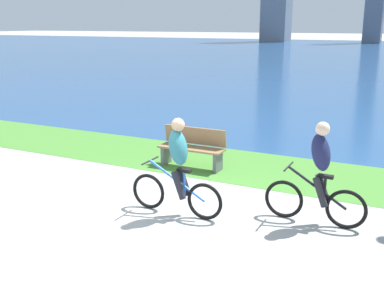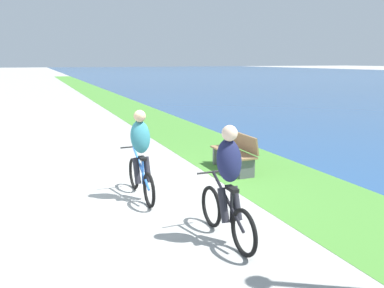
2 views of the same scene
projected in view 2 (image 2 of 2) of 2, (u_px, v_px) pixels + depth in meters
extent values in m
plane|color=#9E9E99|center=(134.00, 195.00, 7.42)|extent=(300.00, 300.00, 0.00)
cube|color=#478433|center=(272.00, 176.00, 8.61)|extent=(120.00, 2.51, 0.01)
torus|color=black|center=(134.00, 174.00, 7.72)|extent=(0.63, 0.06, 0.63)
torus|color=black|center=(149.00, 190.00, 6.75)|extent=(0.63, 0.06, 0.63)
cylinder|color=blue|center=(141.00, 167.00, 7.15)|extent=(1.05, 0.04, 0.60)
cylinder|color=blue|center=(143.00, 172.00, 7.04)|extent=(0.04, 0.04, 0.47)
cube|color=black|center=(142.00, 158.00, 6.98)|extent=(0.24, 0.10, 0.05)
cylinder|color=black|center=(133.00, 147.00, 7.56)|extent=(0.03, 0.52, 0.03)
ellipsoid|color=teal|center=(140.00, 137.00, 7.00)|extent=(0.40, 0.36, 0.65)
sphere|color=#D8AD84|center=(140.00, 116.00, 6.92)|extent=(0.22, 0.22, 0.22)
cylinder|color=#26262D|center=(137.00, 171.00, 7.05)|extent=(0.27, 0.11, 0.49)
cylinder|color=#26262D|center=(147.00, 170.00, 7.12)|extent=(0.27, 0.11, 0.49)
torus|color=black|center=(211.00, 206.00, 5.96)|extent=(0.65, 0.06, 0.65)
torus|color=black|center=(244.00, 233.00, 5.06)|extent=(0.65, 0.06, 0.65)
cylinder|color=black|center=(227.00, 200.00, 5.43)|extent=(0.97, 0.04, 0.61)
cylinder|color=black|center=(231.00, 206.00, 5.33)|extent=(0.04, 0.04, 0.47)
cube|color=black|center=(232.00, 189.00, 5.27)|extent=(0.24, 0.10, 0.05)
cylinder|color=black|center=(213.00, 172.00, 5.80)|extent=(0.03, 0.52, 0.03)
ellipsoid|color=#1E234C|center=(229.00, 160.00, 5.28)|extent=(0.40, 0.36, 0.65)
sphere|color=beige|center=(230.00, 133.00, 5.20)|extent=(0.22, 0.22, 0.22)
cylinder|color=#26262D|center=(223.00, 205.00, 5.33)|extent=(0.27, 0.11, 0.49)
cylinder|color=#26262D|center=(236.00, 203.00, 5.41)|extent=(0.27, 0.11, 0.49)
cube|color=olive|center=(233.00, 152.00, 8.97)|extent=(1.50, 0.45, 0.04)
cube|color=olive|center=(240.00, 141.00, 8.99)|extent=(1.50, 0.11, 0.40)
cube|color=#595960|center=(247.00, 168.00, 8.43)|extent=(0.08, 0.37, 0.45)
cube|color=#595960|center=(220.00, 155.00, 9.60)|extent=(0.08, 0.37, 0.45)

